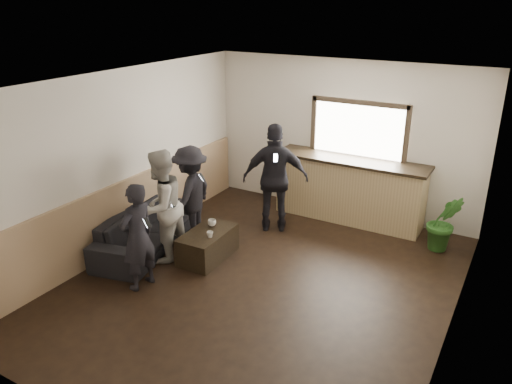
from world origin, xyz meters
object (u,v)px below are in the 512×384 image
Objects in this scene: sofa at (146,229)px; cup_b at (210,234)px; person_c at (191,194)px; person_d at (275,178)px; potted_plant at (444,222)px; person_a at (138,237)px; coffee_table at (208,245)px; person_b at (161,206)px; cup_a at (212,223)px; bar_counter at (350,186)px.

sofa is 22.04× the size of cup_b.
person_d is at bearing 126.34° from person_c.
person_d is at bearing -166.21° from potted_plant.
cup_b is 0.98m from person_c.
person_a is at bearing -155.57° from sofa.
coffee_table is at bearing 169.53° from person_a.
person_d is (1.48, 1.60, 0.62)m from sofa.
sofa is at bearing -107.99° from person_b.
cup_a is (-0.06, 0.22, 0.27)m from coffee_table.
person_c is (-3.69, -1.64, 0.32)m from potted_plant.
person_b is at bearing -149.00° from coffee_table.
person_a is at bearing -101.53° from cup_a.
potted_plant is 2.78m from person_d.
bar_counter reaches higher than coffee_table.
bar_counter is 3.61m from sofa.
sofa is 1.09m from cup_a.
bar_counter is at bearing 160.54° from person_a.
sofa is 1.08m from coffee_table.
person_c is (-0.61, 0.42, 0.58)m from coffee_table.
person_b is (-1.95, -2.81, 0.23)m from bar_counter.
person_b reaches higher than cup_b.
person_a is at bearing 2.37° from person_c.
cup_a is at bearing 40.88° from person_d.
cup_b is (-1.23, -2.59, -0.16)m from bar_counter.
potted_plant is (3.08, 2.07, 0.26)m from coffee_table.
cup_a is (-1.44, -2.24, -0.15)m from bar_counter.
person_b is (-0.24, 0.79, 0.11)m from person_a.
person_d is (0.76, 2.55, 0.17)m from person_a.
potted_plant is 0.51× the size of person_d.
bar_counter is 1.77× the size of person_a.
potted_plant is at bearing 106.53° from person_c.
person_d is at bearing 73.21° from coffee_table.
potted_plant is at bearing -12.95° from bar_counter.
person_b is (-0.72, -0.22, 0.38)m from cup_b.
person_d is at bearing 79.58° from cup_b.
person_c is 1.44m from person_d.
person_c is at bearing 159.35° from cup_a.
person_a is at bearing 46.38° from person_d.
coffee_table is 0.57× the size of person_b.
potted_plant is 0.60× the size of person_c.
bar_counter is 1.76m from potted_plant.
bar_counter is at bearing 57.31° from cup_a.
person_b is 1.09× the size of person_c.
cup_b is 0.85m from person_b.
cup_a reaches higher than coffee_table.
person_c reaches higher than person_a.
coffee_table is 0.62× the size of person_c.
cup_b is at bearing -99.98° from sofa.
cup_b is at bearing 107.04° from person_b.
cup_b is at bearing 46.17° from person_c.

